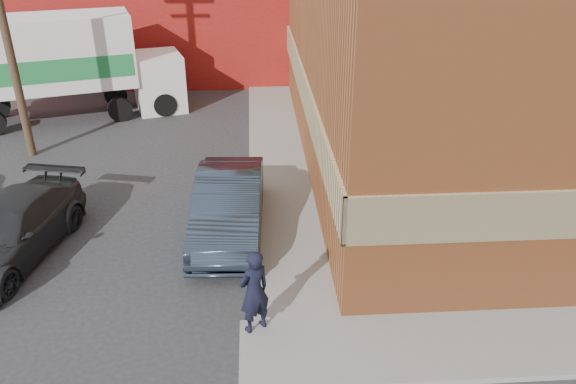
# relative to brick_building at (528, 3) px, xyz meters

# --- Properties ---
(ground) EXTENTS (90.00, 90.00, 0.00)m
(ground) POSITION_rel_brick_building_xyz_m (-8.50, -9.00, -4.68)
(ground) COLOR #28282B
(ground) RESTS_ON ground
(brick_building) EXTENTS (14.25, 18.25, 9.36)m
(brick_building) POSITION_rel_brick_building_xyz_m (0.00, 0.00, 0.00)
(brick_building) COLOR #A7562B
(brick_building) RESTS_ON ground
(sidewalk_west) EXTENTS (1.80, 18.00, 0.12)m
(sidewalk_west) POSITION_rel_brick_building_xyz_m (-7.90, 0.00, -4.62)
(sidewalk_west) COLOR gray
(sidewalk_west) RESTS_ON ground
(warehouse) EXTENTS (16.30, 8.30, 5.60)m
(warehouse) POSITION_rel_brick_building_xyz_m (-14.50, 11.00, -1.87)
(warehouse) COLOR maroon
(warehouse) RESTS_ON ground
(utility_pole) EXTENTS (2.00, 0.26, 9.00)m
(utility_pole) POSITION_rel_brick_building_xyz_m (-16.00, 0.00, 0.06)
(utility_pole) COLOR #4B3925
(utility_pole) RESTS_ON ground
(man) EXTENTS (0.76, 0.69, 1.74)m
(man) POSITION_rel_brick_building_xyz_m (-8.70, -9.25, -3.69)
(man) COLOR black
(man) RESTS_ON sidewalk_south
(sedan) EXTENTS (1.83, 4.72, 1.53)m
(sedan) POSITION_rel_brick_building_xyz_m (-9.30, -5.42, -3.92)
(sedan) COLOR #273342
(sedan) RESTS_ON ground
(suv_b) EXTENTS (2.88, 5.00, 1.36)m
(suv_b) POSITION_rel_brick_building_xyz_m (-14.33, -6.17, -4.00)
(suv_b) COLOR #262629
(suv_b) RESTS_ON ground
(box_truck) EXTENTS (8.18, 4.44, 3.87)m
(box_truck) POSITION_rel_brick_building_xyz_m (-15.39, 3.74, -2.45)
(box_truck) COLOR white
(box_truck) RESTS_ON ground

